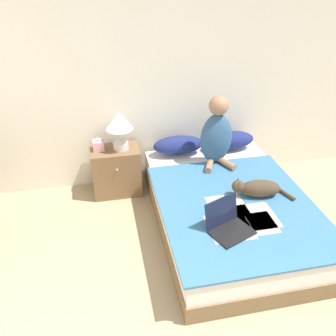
% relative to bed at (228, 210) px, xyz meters
% --- Properties ---
extents(wall_back, '(6.09, 0.05, 2.55)m').
position_rel_bed_xyz_m(wall_back, '(-0.28, 1.12, 1.07)').
color(wall_back, silver).
rests_on(wall_back, ground_plane).
extents(bed, '(1.43, 2.09, 0.42)m').
position_rel_bed_xyz_m(bed, '(0.00, 0.00, 0.00)').
color(bed, brown).
rests_on(bed, ground_plane).
extents(pillow_near, '(0.59, 0.26, 0.21)m').
position_rel_bed_xyz_m(pillow_near, '(-0.31, 0.89, 0.32)').
color(pillow_near, navy).
rests_on(pillow_near, bed).
extents(pillow_far, '(0.59, 0.26, 0.21)m').
position_rel_bed_xyz_m(pillow_far, '(0.31, 0.89, 0.32)').
color(pillow_far, navy).
rests_on(pillow_far, bed).
extents(person_sitting, '(0.36, 0.35, 0.77)m').
position_rel_bed_xyz_m(person_sitting, '(0.04, 0.62, 0.55)').
color(person_sitting, '#33567A').
rests_on(person_sitting, bed).
extents(cat_tabby, '(0.58, 0.27, 0.19)m').
position_rel_bed_xyz_m(cat_tabby, '(0.23, -0.09, 0.30)').
color(cat_tabby, '#473828').
rests_on(cat_tabby, bed).
extents(laptop_open, '(0.43, 0.41, 0.26)m').
position_rel_bed_xyz_m(laptop_open, '(-0.21, -0.51, 0.27)').
color(laptop_open, black).
rests_on(laptop_open, bed).
extents(nightstand, '(0.54, 0.37, 0.56)m').
position_rel_bed_xyz_m(nightstand, '(-1.04, 0.87, 0.07)').
color(nightstand, brown).
rests_on(nightstand, ground_plane).
extents(table_lamp, '(0.30, 0.30, 0.43)m').
position_rel_bed_xyz_m(table_lamp, '(-0.97, 0.87, 0.66)').
color(table_lamp, beige).
rests_on(table_lamp, nightstand).
extents(tissue_box, '(0.12, 0.12, 0.14)m').
position_rel_bed_xyz_m(tissue_box, '(-1.22, 0.89, 0.41)').
color(tissue_box, '#E09EB2').
rests_on(tissue_box, nightstand).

